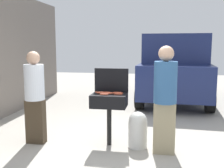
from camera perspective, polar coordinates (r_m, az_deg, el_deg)
name	(u,v)px	position (r m, az deg, el deg)	size (l,w,h in m)	color
ground_plane	(112,150)	(4.62, -0.05, -13.76)	(24.00, 24.00, 0.00)	#9E998E
bbq_grill	(109,102)	(4.66, -0.60, -3.83)	(0.60, 0.44, 0.90)	black
grill_lid_open	(111,80)	(4.81, -0.12, 0.81)	(0.60, 0.05, 0.42)	black
hot_dog_0	(119,93)	(4.65, 1.51, -1.92)	(0.03, 0.03, 0.13)	#AD4228
hot_dog_1	(105,94)	(4.60, -1.39, -2.03)	(0.03, 0.03, 0.13)	#C6593D
hot_dog_2	(118,94)	(4.55, 1.28, -2.14)	(0.03, 0.03, 0.13)	#B74C33
hot_dog_3	(99,92)	(4.73, -2.76, -1.75)	(0.03, 0.03, 0.13)	#C6593D
hot_dog_4	(110,93)	(4.65, -0.36, -1.90)	(0.03, 0.03, 0.13)	#AD4228
hot_dog_5	(106,92)	(4.71, -1.17, -1.79)	(0.03, 0.03, 0.13)	#AD4228
hot_dog_6	(104,94)	(4.52, -1.70, -2.20)	(0.03, 0.03, 0.13)	#B74C33
hot_dog_7	(101,93)	(4.66, -2.32, -1.90)	(0.03, 0.03, 0.13)	#AD4228
hot_dog_8	(117,93)	(4.69, 1.15, -1.83)	(0.03, 0.03, 0.13)	#AD4228
hot_dog_9	(108,93)	(4.62, -0.75, -1.98)	(0.03, 0.03, 0.13)	#B74C33
propane_tank	(138,129)	(4.68, 5.42, -9.35)	(0.32, 0.32, 0.62)	silver
person_left	(35,94)	(4.92, -15.91, -2.03)	(0.34, 0.34, 1.62)	#3F3323
person_right	(165,96)	(4.35, 11.05, -2.51)	(0.36, 0.36, 1.72)	gray
parked_minivan	(175,67)	(8.71, 13.00, 3.39)	(2.20, 4.49, 2.02)	navy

